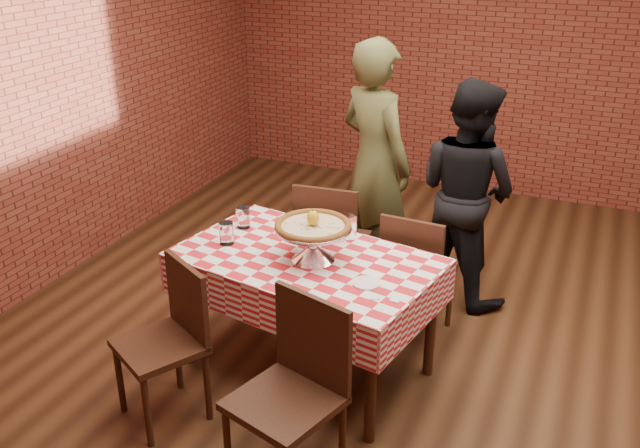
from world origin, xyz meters
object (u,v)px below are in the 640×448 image
Objects in this scene: chair_near_right at (284,400)px; chair_far_right at (419,273)px; pizza_stand at (313,243)px; water_glass_left at (226,233)px; diner_olive at (375,163)px; chair_far_left at (333,240)px; pizza at (313,227)px; condiment_caddy at (345,227)px; table at (307,314)px; diner_black at (466,192)px; chair_near_left at (159,347)px; water_glass_right at (243,217)px.

chair_far_right is (0.23, 1.51, -0.03)m from chair_near_right.
pizza_stand reaches higher than water_glass_left.
water_glass_left is 1.26m from chair_far_right.
chair_far_right is 0.97m from diner_olive.
diner_olive is at bearing -109.98° from chair_far_left.
pizza is 1.33m from diner_olive.
chair_near_right is (0.16, -1.19, -0.37)m from condiment_caddy.
chair_far_left is at bearing 121.76° from chair_near_right.
table is at bearing -75.46° from condiment_caddy.
chair_far_right is at bearing 74.17° from condiment_caddy.
diner_black is (0.68, -0.03, -0.11)m from diner_olive.
diner_black is (1.18, 1.99, 0.34)m from chair_near_left.
pizza is at bearing 122.57° from diner_olive.
table is 3.27× the size of pizza_stand.
pizza is 0.27× the size of diner_black.
chair_near_left reaches higher than table.
chair_near_left is at bearing -130.14° from pizza_stand.
chair_far_right is 0.74m from diner_black.
table is at bearing -22.70° from water_glass_right.
water_glass_right is 0.65m from condiment_caddy.
chair_far_left is (0.33, 0.86, -0.36)m from water_glass_left.
chair_near_left is at bearing 104.87° from diner_olive.
water_glass_right is 0.89× the size of condiment_caddy.
diner_olive is 0.69m from diner_black.
chair_near_right reaches higher than chair_near_left.
chair_near_left is at bearing -127.34° from table.
table is at bearing 82.33° from chair_near_left.
diner_olive is (0.48, 1.09, 0.07)m from water_glass_right.
diner_black is at bearing 65.27° from pizza_stand.
table is 1.41m from diner_olive.
water_glass_left is (-0.50, -0.03, 0.45)m from table.
chair_near_right is (0.22, -0.86, -0.49)m from pizza.
water_glass_left is 0.89× the size of condiment_caddy.
water_glass_right is 0.07× the size of diner_olive.
diner_black is at bearing 65.27° from pizza.
pizza_stand is 0.48× the size of chair_far_left.
chair_near_left is at bearing 87.09° from diner_black.
chair_far_right reaches higher than table.
water_glass_left is 0.71m from condiment_caddy.
table is at bearing 2.88° from water_glass_left.
water_glass_right is (-0.52, 0.22, 0.45)m from table.
condiment_caddy is at bearing 78.57° from pizza.
condiment_caddy is at bearing 43.56° from chair_far_right.
pizza is 0.46× the size of chair_near_right.
diner_black reaches higher than chair_far_left.
condiment_caddy is 0.64m from chair_far_right.
pizza reaches higher than chair_far_right.
chair_near_right is 1.77m from chair_far_left.
condiment_caddy is at bearing 78.57° from pizza_stand.
diner_black reaches higher than pizza_stand.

